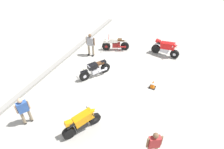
{
  "coord_description": "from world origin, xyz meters",
  "views": [
    {
      "loc": [
        -8.45,
        -3.51,
        8.12
      ],
      "look_at": [
        -0.61,
        0.51,
        0.75
      ],
      "focal_mm": 32.53,
      "sensor_mm": 36.0,
      "label": 1
    }
  ],
  "objects_px": {
    "motorcycle_red_sportbike": "(166,48)",
    "person_in_red_shirt": "(154,144)",
    "motorcycle_orange_sportbike": "(82,122)",
    "motorcycle_cream_vintage": "(116,44)",
    "person_in_gray_shirt": "(90,43)",
    "traffic_cone": "(153,84)",
    "person_in_blue_shirt": "(24,109)",
    "motorcycle_black_cruiser": "(95,69)"
  },
  "relations": [
    {
      "from": "motorcycle_orange_sportbike",
      "to": "traffic_cone",
      "type": "height_order",
      "value": "motorcycle_orange_sportbike"
    },
    {
      "from": "motorcycle_cream_vintage",
      "to": "person_in_blue_shirt",
      "type": "relative_size",
      "value": 1.11
    },
    {
      "from": "motorcycle_red_sportbike",
      "to": "traffic_cone",
      "type": "bearing_deg",
      "value": -82.81
    },
    {
      "from": "motorcycle_cream_vintage",
      "to": "person_in_gray_shirt",
      "type": "bearing_deg",
      "value": 21.69
    },
    {
      "from": "person_in_red_shirt",
      "to": "person_in_gray_shirt",
      "type": "height_order",
      "value": "person_in_red_shirt"
    },
    {
      "from": "person_in_blue_shirt",
      "to": "person_in_red_shirt",
      "type": "bearing_deg",
      "value": -140.68
    },
    {
      "from": "motorcycle_cream_vintage",
      "to": "motorcycle_red_sportbike",
      "type": "relative_size",
      "value": 0.93
    },
    {
      "from": "motorcycle_orange_sportbike",
      "to": "motorcycle_red_sportbike",
      "type": "relative_size",
      "value": 0.93
    },
    {
      "from": "motorcycle_black_cruiser",
      "to": "person_in_gray_shirt",
      "type": "height_order",
      "value": "person_in_gray_shirt"
    },
    {
      "from": "motorcycle_orange_sportbike",
      "to": "traffic_cone",
      "type": "bearing_deg",
      "value": 2.3
    },
    {
      "from": "motorcycle_red_sportbike",
      "to": "traffic_cone",
      "type": "relative_size",
      "value": 3.69
    },
    {
      "from": "motorcycle_red_sportbike",
      "to": "person_in_gray_shirt",
      "type": "bearing_deg",
      "value": -150.63
    },
    {
      "from": "traffic_cone",
      "to": "motorcycle_red_sportbike",
      "type": "bearing_deg",
      "value": 4.78
    },
    {
      "from": "motorcycle_orange_sportbike",
      "to": "person_in_red_shirt",
      "type": "relative_size",
      "value": 1.11
    },
    {
      "from": "person_in_blue_shirt",
      "to": "motorcycle_cream_vintage",
      "type": "bearing_deg",
      "value": -67.27
    },
    {
      "from": "motorcycle_cream_vintage",
      "to": "motorcycle_black_cruiser",
      "type": "relative_size",
      "value": 0.97
    },
    {
      "from": "traffic_cone",
      "to": "person_in_blue_shirt",
      "type": "bearing_deg",
      "value": 138.0
    },
    {
      "from": "motorcycle_orange_sportbike",
      "to": "motorcycle_cream_vintage",
      "type": "bearing_deg",
      "value": 41.25
    },
    {
      "from": "motorcycle_cream_vintage",
      "to": "motorcycle_red_sportbike",
      "type": "xyz_separation_m",
      "value": [
        0.96,
        -3.38,
        0.11
      ]
    },
    {
      "from": "motorcycle_red_sportbike",
      "to": "traffic_cone",
      "type": "xyz_separation_m",
      "value": [
        -3.58,
        -0.3,
        -0.33
      ]
    },
    {
      "from": "motorcycle_cream_vintage",
      "to": "traffic_cone",
      "type": "bearing_deg",
      "value": 117.71
    },
    {
      "from": "motorcycle_red_sportbike",
      "to": "person_in_blue_shirt",
      "type": "relative_size",
      "value": 1.2
    },
    {
      "from": "motorcycle_black_cruiser",
      "to": "person_in_gray_shirt",
      "type": "bearing_deg",
      "value": -112.07
    },
    {
      "from": "motorcycle_cream_vintage",
      "to": "person_in_gray_shirt",
      "type": "height_order",
      "value": "person_in_gray_shirt"
    },
    {
      "from": "person_in_gray_shirt",
      "to": "person_in_red_shirt",
      "type": "bearing_deg",
      "value": 42.24
    },
    {
      "from": "motorcycle_cream_vintage",
      "to": "person_in_red_shirt",
      "type": "bearing_deg",
      "value": 99.88
    },
    {
      "from": "person_in_red_shirt",
      "to": "traffic_cone",
      "type": "height_order",
      "value": "person_in_red_shirt"
    },
    {
      "from": "motorcycle_orange_sportbike",
      "to": "motorcycle_red_sportbike",
      "type": "xyz_separation_m",
      "value": [
        7.82,
        -1.69,
        0.0
      ]
    },
    {
      "from": "motorcycle_red_sportbike",
      "to": "person_in_blue_shirt",
      "type": "xyz_separation_m",
      "value": [
        -8.68,
        4.28,
        0.33
      ]
    },
    {
      "from": "motorcycle_orange_sportbike",
      "to": "traffic_cone",
      "type": "relative_size",
      "value": 3.43
    },
    {
      "from": "motorcycle_red_sportbike",
      "to": "person_in_red_shirt",
      "type": "distance_m",
      "value": 7.82
    },
    {
      "from": "motorcycle_red_sportbike",
      "to": "person_in_red_shirt",
      "type": "xyz_separation_m",
      "value": [
        -7.65,
        -1.6,
        0.34
      ]
    },
    {
      "from": "person_in_red_shirt",
      "to": "motorcycle_orange_sportbike",
      "type": "bearing_deg",
      "value": 55.9
    },
    {
      "from": "motorcycle_red_sportbike",
      "to": "traffic_cone",
      "type": "distance_m",
      "value": 3.61
    },
    {
      "from": "motorcycle_black_cruiser",
      "to": "traffic_cone",
      "type": "distance_m",
      "value": 3.53
    },
    {
      "from": "motorcycle_black_cruiser",
      "to": "motorcycle_red_sportbike",
      "type": "xyz_separation_m",
      "value": [
        4.19,
        -3.16,
        0.07
      ]
    },
    {
      "from": "person_in_blue_shirt",
      "to": "traffic_cone",
      "type": "xyz_separation_m",
      "value": [
        5.09,
        -4.58,
        -0.67
      ]
    },
    {
      "from": "person_in_red_shirt",
      "to": "traffic_cone",
      "type": "bearing_deg",
      "value": -19.4
    },
    {
      "from": "motorcycle_cream_vintage",
      "to": "person_in_blue_shirt",
      "type": "height_order",
      "value": "person_in_blue_shirt"
    },
    {
      "from": "motorcycle_black_cruiser",
      "to": "traffic_cone",
      "type": "xyz_separation_m",
      "value": [
        0.61,
        -3.46,
        -0.26
      ]
    },
    {
      "from": "motorcycle_black_cruiser",
      "to": "person_in_blue_shirt",
      "type": "height_order",
      "value": "person_in_blue_shirt"
    },
    {
      "from": "motorcycle_cream_vintage",
      "to": "motorcycle_red_sportbike",
      "type": "height_order",
      "value": "motorcycle_red_sportbike"
    }
  ]
}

